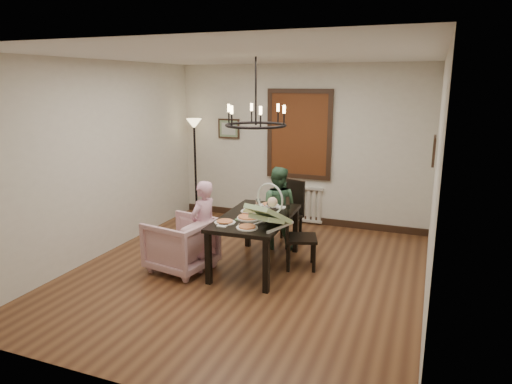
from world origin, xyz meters
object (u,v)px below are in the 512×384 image
Objects in this scene: armchair at (181,244)px; seated_man at (277,215)px; dining_table at (256,222)px; chair_far at (285,213)px; baby_bouncer at (268,212)px; drinking_glass at (257,210)px; chair_right at (301,234)px; floor_lamp at (195,170)px; elderly_woman at (204,234)px.

seated_man is at bearing 153.71° from armchair.
dining_table is 1.52× the size of seated_man.
seated_man reaches higher than chair_far.
baby_bouncer is (1.23, 0.06, 0.56)m from armchair.
drinking_glass is (-0.04, -0.76, 0.28)m from seated_man.
chair_right is at bearing 125.88° from seated_man.
floor_lamp is (-1.94, 1.87, 0.25)m from dining_table.
armchair is at bearing -159.33° from baby_bouncer.
chair_right is 0.93× the size of elderly_woman.
elderly_woman is at bearing 97.33° from chair_right.
drinking_glass is (0.60, 0.42, 0.29)m from elderly_woman.
chair_right is (0.58, 0.21, -0.17)m from dining_table.
armchair is 0.77× the size of elderly_woman.
floor_lamp reaches higher than chair_right.
chair_right is at bearing 124.06° from armchair.
elderly_woman is (-1.19, -0.57, 0.04)m from chair_right.
armchair is 0.35m from elderly_woman.
drinking_glass is at bearing -43.22° from floor_lamp.
chair_far is at bearing 13.32° from chair_right.
floor_lamp is (-2.27, 2.27, -0.02)m from baby_bouncer.
armchair is (-0.99, -1.48, -0.14)m from chair_far.
seated_man is 0.81m from drinking_glass.
elderly_woman is at bearing -151.70° from dining_table.
elderly_woman reaches higher than drinking_glass.
drinking_glass is at bearing 129.92° from armchair.
seated_man is at bearing -28.16° from floor_lamp.
elderly_woman is 2.63m from floor_lamp.
elderly_woman reaches higher than armchair.
drinking_glass is at bearing 80.71° from seated_man.
dining_table is 1.58× the size of chair_far.
armchair is at bearing -155.60° from dining_table.
seated_man is at bearing 166.20° from elderly_woman.
seated_man is (-0.06, -0.20, 0.02)m from chair_far.
armchair is 1.12m from drinking_glass.
elderly_woman is 0.98× the size of seated_man.
dining_table is at bearing 81.66° from seated_man.
chair_right is at bearing -40.68° from chair_far.
chair_far is at bearing 156.05° from armchair.
elderly_woman is 7.51× the size of drinking_glass.
armchair is (-1.49, -0.67, -0.12)m from chair_right.
drinking_glass is at bearing 85.92° from chair_right.
chair_far is 0.96× the size of seated_man.
baby_bouncer reaches higher than elderly_woman.
elderly_woman reaches higher than chair_far.
floor_lamp is at bearing 152.81° from baby_bouncer.
floor_lamp is at bearing -146.10° from armchair.
baby_bouncer is 0.58m from drinking_glass.
dining_table is at bearing 135.24° from elderly_woman.
elderly_woman is 1.02m from baby_bouncer.
chair_far is 1.54m from elderly_woman.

